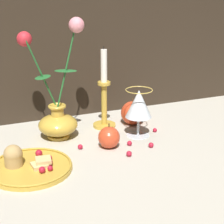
{
  "coord_description": "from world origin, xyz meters",
  "views": [
    {
      "loc": [
        -0.38,
        -1.01,
        0.48
      ],
      "look_at": [
        0.03,
        -0.01,
        0.1
      ],
      "focal_mm": 60.0,
      "sensor_mm": 36.0,
      "label": 1
    }
  ],
  "objects_px": {
    "apple_beside_vase": "(133,113)",
    "apple_near_glass": "(109,137)",
    "vase": "(57,111)",
    "wine_glass": "(139,105)",
    "candlestick": "(104,99)",
    "plate_with_pastries": "(28,165)"
  },
  "relations": [
    {
      "from": "vase",
      "to": "wine_glass",
      "type": "relative_size",
      "value": 2.42
    },
    {
      "from": "candlestick",
      "to": "vase",
      "type": "bearing_deg",
      "value": -169.36
    },
    {
      "from": "vase",
      "to": "apple_near_glass",
      "type": "height_order",
      "value": "vase"
    },
    {
      "from": "plate_with_pastries",
      "to": "wine_glass",
      "type": "bearing_deg",
      "value": 14.85
    },
    {
      "from": "apple_beside_vase",
      "to": "apple_near_glass",
      "type": "bearing_deg",
      "value": -134.61
    },
    {
      "from": "vase",
      "to": "candlestick",
      "type": "relative_size",
      "value": 1.36
    },
    {
      "from": "vase",
      "to": "wine_glass",
      "type": "bearing_deg",
      "value": -19.03
    },
    {
      "from": "apple_near_glass",
      "to": "apple_beside_vase",
      "type": "bearing_deg",
      "value": 45.39
    },
    {
      "from": "vase",
      "to": "apple_beside_vase",
      "type": "relative_size",
      "value": 3.99
    },
    {
      "from": "wine_glass",
      "to": "candlestick",
      "type": "bearing_deg",
      "value": 122.06
    },
    {
      "from": "vase",
      "to": "apple_near_glass",
      "type": "relative_size",
      "value": 4.84
    },
    {
      "from": "vase",
      "to": "candlestick",
      "type": "height_order",
      "value": "vase"
    },
    {
      "from": "vase",
      "to": "wine_glass",
      "type": "xyz_separation_m",
      "value": [
        0.25,
        -0.08,
        0.01
      ]
    },
    {
      "from": "plate_with_pastries",
      "to": "apple_near_glass",
      "type": "relative_size",
      "value": 2.87
    },
    {
      "from": "vase",
      "to": "apple_near_glass",
      "type": "xyz_separation_m",
      "value": [
        0.12,
        -0.14,
        -0.06
      ]
    },
    {
      "from": "plate_with_pastries",
      "to": "candlestick",
      "type": "bearing_deg",
      "value": 35.49
    },
    {
      "from": "plate_with_pastries",
      "to": "candlestick",
      "type": "height_order",
      "value": "candlestick"
    },
    {
      "from": "plate_with_pastries",
      "to": "candlestick",
      "type": "relative_size",
      "value": 0.81
    },
    {
      "from": "wine_glass",
      "to": "candlestick",
      "type": "height_order",
      "value": "candlestick"
    },
    {
      "from": "plate_with_pastries",
      "to": "vase",
      "type": "bearing_deg",
      "value": 54.38
    },
    {
      "from": "plate_with_pastries",
      "to": "wine_glass",
      "type": "height_order",
      "value": "wine_glass"
    },
    {
      "from": "vase",
      "to": "plate_with_pastries",
      "type": "distance_m",
      "value": 0.24
    }
  ]
}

